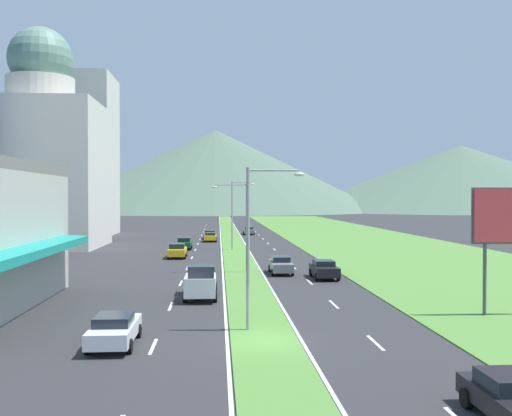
% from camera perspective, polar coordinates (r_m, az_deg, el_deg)
% --- Properties ---
extents(ground_plane, '(600.00, 600.00, 0.00)m').
position_cam_1_polar(ground_plane, '(27.91, 0.86, -12.93)').
color(ground_plane, '#2D2D30').
extents(grass_median, '(3.20, 240.00, 0.06)m').
position_cam_1_polar(grass_median, '(87.29, -2.29, -3.37)').
color(grass_median, '#518438').
rests_on(grass_median, ground_plane).
extents(grass_verge_right, '(24.00, 240.00, 0.06)m').
position_cam_1_polar(grass_verge_right, '(90.18, 10.93, -3.25)').
color(grass_verge_right, '#518438').
rests_on(grass_verge_right, ground_plane).
extents(lane_dash_left_2, '(0.16, 2.80, 0.01)m').
position_cam_1_polar(lane_dash_left_2, '(27.45, -10.01, -13.17)').
color(lane_dash_left_2, silver).
rests_on(lane_dash_left_2, ground_plane).
extents(lane_dash_left_3, '(0.16, 2.80, 0.01)m').
position_cam_1_polar(lane_dash_left_3, '(36.90, -8.33, -9.48)').
color(lane_dash_left_3, silver).
rests_on(lane_dash_left_3, ground_plane).
extents(lane_dash_left_4, '(0.16, 2.80, 0.01)m').
position_cam_1_polar(lane_dash_left_4, '(46.47, -7.36, -7.30)').
color(lane_dash_left_4, silver).
rests_on(lane_dash_left_4, ground_plane).
extents(lane_dash_left_5, '(0.16, 2.80, 0.01)m').
position_cam_1_polar(lane_dash_left_5, '(56.09, -6.73, -5.86)').
color(lane_dash_left_5, silver).
rests_on(lane_dash_left_5, ground_plane).
extents(lane_dash_left_6, '(0.16, 2.80, 0.01)m').
position_cam_1_polar(lane_dash_left_6, '(65.74, -6.28, -4.85)').
color(lane_dash_left_6, silver).
rests_on(lane_dash_left_6, ground_plane).
extents(lane_dash_left_7, '(0.16, 2.80, 0.01)m').
position_cam_1_polar(lane_dash_left_7, '(75.41, -5.95, -4.09)').
color(lane_dash_left_7, silver).
rests_on(lane_dash_left_7, ground_plane).
extents(lane_dash_left_8, '(0.16, 2.80, 0.01)m').
position_cam_1_polar(lane_dash_left_8, '(85.09, -5.69, -3.51)').
color(lane_dash_left_8, silver).
rests_on(lane_dash_left_8, ground_plane).
extents(lane_dash_left_9, '(0.16, 2.80, 0.01)m').
position_cam_1_polar(lane_dash_left_9, '(94.78, -5.49, -3.04)').
color(lane_dash_left_9, silver).
rests_on(lane_dash_left_9, ground_plane).
extents(lane_dash_left_10, '(0.16, 2.80, 0.01)m').
position_cam_1_polar(lane_dash_left_10, '(104.47, -5.33, -2.66)').
color(lane_dash_left_10, silver).
rests_on(lane_dash_left_10, ground_plane).
extents(lane_dash_left_11, '(0.16, 2.80, 0.01)m').
position_cam_1_polar(lane_dash_left_11, '(114.17, -5.19, -2.35)').
color(lane_dash_left_11, silver).
rests_on(lane_dash_left_11, ground_plane).
extents(lane_dash_left_12, '(0.16, 2.80, 0.01)m').
position_cam_1_polar(lane_dash_left_12, '(123.88, -5.07, -2.08)').
color(lane_dash_left_12, silver).
rests_on(lane_dash_left_12, ground_plane).
extents(lane_dash_left_13, '(0.16, 2.80, 0.01)m').
position_cam_1_polar(lane_dash_left_13, '(133.58, -4.97, -1.86)').
color(lane_dash_left_13, silver).
rests_on(lane_dash_left_13, ground_plane).
extents(lane_dash_left_14, '(0.16, 2.80, 0.01)m').
position_cam_1_polar(lane_dash_left_14, '(143.29, -4.89, -1.66)').
color(lane_dash_left_14, silver).
rests_on(lane_dash_left_14, ground_plane).
extents(lane_dash_right_2, '(0.16, 2.80, 0.01)m').
position_cam_1_polar(lane_dash_right_2, '(28.24, 11.59, -12.77)').
color(lane_dash_right_2, silver).
rests_on(lane_dash_right_2, ground_plane).
extents(lane_dash_right_3, '(0.16, 2.80, 0.01)m').
position_cam_1_polar(lane_dash_right_3, '(37.50, 7.61, -9.31)').
color(lane_dash_right_3, silver).
rests_on(lane_dash_right_3, ground_plane).
extents(lane_dash_right_4, '(0.16, 2.80, 0.01)m').
position_cam_1_polar(lane_dash_right_4, '(46.94, 5.26, -7.21)').
color(lane_dash_right_4, silver).
rests_on(lane_dash_right_4, ground_plane).
extents(lane_dash_right_5, '(0.16, 2.80, 0.01)m').
position_cam_1_polar(lane_dash_right_5, '(56.48, 3.72, -5.81)').
color(lane_dash_right_5, silver).
rests_on(lane_dash_right_5, ground_plane).
extents(lane_dash_right_6, '(0.16, 2.80, 0.01)m').
position_cam_1_polar(lane_dash_right_6, '(66.08, 2.62, -4.81)').
color(lane_dash_right_6, silver).
rests_on(lane_dash_right_6, ground_plane).
extents(lane_dash_right_7, '(0.16, 2.80, 0.01)m').
position_cam_1_polar(lane_dash_right_7, '(75.70, 1.81, -4.07)').
color(lane_dash_right_7, silver).
rests_on(lane_dash_right_7, ground_plane).
extents(lane_dash_right_8, '(0.16, 2.80, 0.01)m').
position_cam_1_polar(lane_dash_right_8, '(85.35, 1.18, -3.49)').
color(lane_dash_right_8, silver).
rests_on(lane_dash_right_8, ground_plane).
extents(lane_dash_right_9, '(0.16, 2.80, 0.01)m').
position_cam_1_polar(lane_dash_right_9, '(95.01, 0.68, -3.03)').
color(lane_dash_right_9, silver).
rests_on(lane_dash_right_9, ground_plane).
extents(lane_dash_right_10, '(0.16, 2.80, 0.01)m').
position_cam_1_polar(lane_dash_right_10, '(104.68, 0.27, -2.65)').
color(lane_dash_right_10, silver).
rests_on(lane_dash_right_10, ground_plane).
extents(lane_dash_right_11, '(0.16, 2.80, 0.01)m').
position_cam_1_polar(lane_dash_right_11, '(114.37, -0.07, -2.34)').
color(lane_dash_right_11, silver).
rests_on(lane_dash_right_11, ground_plane).
extents(lane_dash_right_12, '(0.16, 2.80, 0.01)m').
position_cam_1_polar(lane_dash_right_12, '(124.05, -0.35, -2.07)').
color(lane_dash_right_12, silver).
rests_on(lane_dash_right_12, ground_plane).
extents(lane_dash_right_13, '(0.16, 2.80, 0.01)m').
position_cam_1_polar(lane_dash_right_13, '(133.75, -0.60, -1.85)').
color(lane_dash_right_13, silver).
rests_on(lane_dash_right_13, ground_plane).
extents(lane_dash_right_14, '(0.16, 2.80, 0.01)m').
position_cam_1_polar(lane_dash_right_14, '(143.44, -0.81, -1.65)').
color(lane_dash_right_14, silver).
rests_on(lane_dash_right_14, ground_plane).
extents(edge_line_median_left, '(0.16, 240.00, 0.01)m').
position_cam_1_polar(edge_line_median_left, '(87.26, -3.44, -3.39)').
color(edge_line_median_left, silver).
rests_on(edge_line_median_left, ground_plane).
extents(edge_line_median_right, '(0.16, 240.00, 0.01)m').
position_cam_1_polar(edge_line_median_right, '(87.35, -1.14, -3.38)').
color(edge_line_median_right, silver).
rests_on(edge_line_median_right, ground_plane).
extents(domed_building, '(15.99, 15.99, 29.65)m').
position_cam_1_polar(domed_building, '(84.18, -20.26, 4.49)').
color(domed_building, silver).
rests_on(domed_building, ground_plane).
extents(midrise_colored, '(13.02, 13.02, 28.56)m').
position_cam_1_polar(midrise_colored, '(110.08, -17.07, 4.92)').
color(midrise_colored, silver).
rests_on(midrise_colored, ground_plane).
extents(hill_far_left, '(197.30, 197.30, 20.81)m').
position_cam_1_polar(hill_far_left, '(325.47, -12.82, 1.66)').
color(hill_far_left, '#47664C').
rests_on(hill_far_left, ground_plane).
extents(hill_far_center, '(168.59, 168.59, 40.83)m').
position_cam_1_polar(hill_far_center, '(295.45, -4.01, 3.69)').
color(hill_far_center, '#516B56').
rests_on(hill_far_center, ground_plane).
extents(hill_far_right, '(176.89, 176.89, 34.01)m').
position_cam_1_polar(hill_far_right, '(321.72, 19.32, 2.81)').
color(hill_far_right, '#516B56').
rests_on(hill_far_right, ground_plane).
extents(street_lamp_near, '(2.96, 0.28, 8.25)m').
position_cam_1_polar(street_lamp_near, '(29.36, -0.10, -2.73)').
color(street_lamp_near, '#99999E').
rests_on(street_lamp_near, ground_plane).
extents(street_lamp_mid, '(3.24, 0.50, 8.02)m').
position_cam_1_polar(street_lamp_mid, '(52.05, -1.36, -1.19)').
color(street_lamp_mid, '#99999E').
rests_on(street_lamp_mid, ground_plane).
extents(street_lamp_far, '(2.98, 0.37, 8.79)m').
position_cam_1_polar(street_lamp_far, '(74.66, -2.09, -0.23)').
color(street_lamp_far, '#99999E').
rests_on(street_lamp_far, ground_plane).
extents(car_0, '(1.92, 4.69, 1.52)m').
position_cam_1_polar(car_0, '(51.79, 2.44, -5.57)').
color(car_0, slate).
rests_on(car_0, ground_plane).
extents(car_1, '(1.97, 4.01, 1.43)m').
position_cam_1_polar(car_1, '(19.91, 23.73, -16.60)').
color(car_1, black).
rests_on(car_1, ground_plane).
extents(car_2, '(1.99, 4.70, 1.44)m').
position_cam_1_polar(car_2, '(27.79, -13.66, -11.43)').
color(car_2, silver).
rests_on(car_2, ground_plane).
extents(car_3, '(2.04, 4.70, 1.61)m').
position_cam_1_polar(car_3, '(65.72, -7.70, -4.15)').
color(car_3, yellow).
rests_on(car_3, ground_plane).
extents(car_4, '(1.99, 4.37, 1.39)m').
position_cam_1_polar(car_4, '(89.36, -4.49, -2.82)').
color(car_4, yellow).
rests_on(car_4, ground_plane).
extents(car_5, '(2.01, 4.59, 1.50)m').
position_cam_1_polar(car_5, '(49.04, 6.67, -5.95)').
color(car_5, black).
rests_on(car_5, ground_plane).
extents(car_6, '(2.01, 4.33, 1.39)m').
position_cam_1_polar(car_6, '(95.40, -4.53, -2.58)').
color(car_6, '#C6842D').
rests_on(car_6, ground_plane).
extents(car_7, '(1.97, 4.40, 1.54)m').
position_cam_1_polar(car_7, '(76.32, -7.03, -3.45)').
color(car_7, '#0C5128').
rests_on(car_7, ground_plane).
extents(car_8, '(1.96, 4.65, 1.37)m').
position_cam_1_polar(car_8, '(106.02, -0.72, -2.22)').
color(car_8, slate).
rests_on(car_8, ground_plane).
extents(pickup_truck_0, '(2.18, 5.40, 2.00)m').
position_cam_1_polar(pickup_truck_0, '(39.86, -5.40, -7.27)').
color(pickup_truck_0, silver).
rests_on(pickup_truck_0, ground_plane).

